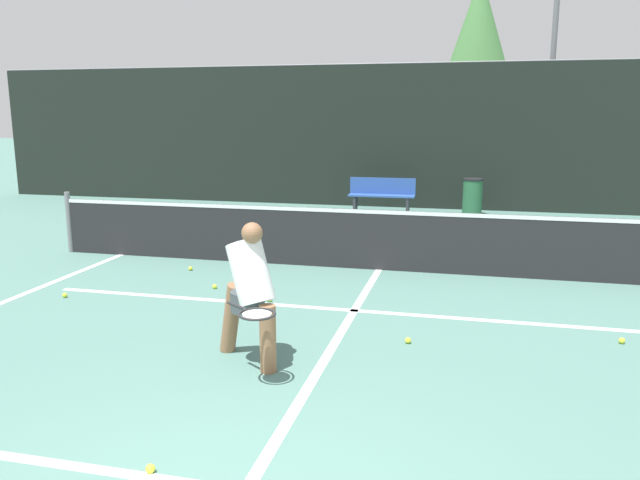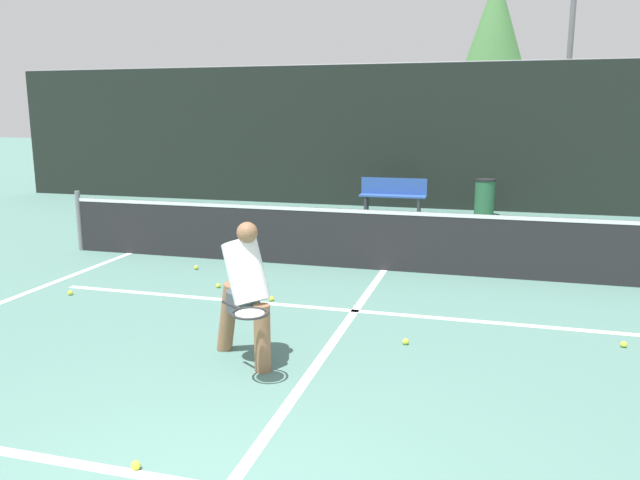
% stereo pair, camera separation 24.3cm
% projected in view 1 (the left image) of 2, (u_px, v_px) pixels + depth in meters
% --- Properties ---
extents(court_service_line, '(8.25, 0.10, 0.01)m').
position_uv_depth(court_service_line, '(354.00, 310.00, 7.77)').
color(court_service_line, white).
rests_on(court_service_line, ground).
extents(court_center_mark, '(0.10, 6.03, 0.01)m').
position_uv_depth(court_center_mark, '(340.00, 335.00, 6.93)').
color(court_center_mark, white).
rests_on(court_center_mark, ground).
extents(net, '(11.09, 0.09, 1.07)m').
position_uv_depth(net, '(380.00, 238.00, 9.70)').
color(net, slate).
rests_on(net, ground).
extents(fence_back, '(24.00, 0.06, 3.66)m').
position_uv_depth(fence_back, '(418.00, 137.00, 15.84)').
color(fence_back, black).
rests_on(fence_back, ground).
extents(player_practicing, '(0.94, 1.07, 1.42)m').
position_uv_depth(player_practicing, '(250.00, 289.00, 6.00)').
color(player_practicing, '#8C6042').
rests_on(player_practicing, ground).
extents(tennis_ball_scattered_0, '(0.07, 0.07, 0.07)m').
position_uv_depth(tennis_ball_scattered_0, '(408.00, 340.00, 6.66)').
color(tennis_ball_scattered_0, '#D1E033').
rests_on(tennis_ball_scattered_0, ground).
extents(tennis_ball_scattered_2, '(0.07, 0.07, 0.07)m').
position_uv_depth(tennis_ball_scattered_2, '(65.00, 295.00, 8.32)').
color(tennis_ball_scattered_2, '#D1E033').
rests_on(tennis_ball_scattered_2, ground).
extents(tennis_ball_scattered_3, '(0.07, 0.07, 0.07)m').
position_uv_depth(tennis_ball_scattered_3, '(622.00, 341.00, 6.66)').
color(tennis_ball_scattered_3, '#D1E033').
rests_on(tennis_ball_scattered_3, ground).
extents(tennis_ball_scattered_4, '(0.07, 0.07, 0.07)m').
position_uv_depth(tennis_ball_scattered_4, '(270.00, 299.00, 8.15)').
color(tennis_ball_scattered_4, '#D1E033').
rests_on(tennis_ball_scattered_4, ground).
extents(tennis_ball_scattered_5, '(0.07, 0.07, 0.07)m').
position_uv_depth(tennis_ball_scattered_5, '(215.00, 286.00, 8.74)').
color(tennis_ball_scattered_5, '#D1E033').
rests_on(tennis_ball_scattered_5, ground).
extents(tennis_ball_scattered_8, '(0.07, 0.07, 0.07)m').
position_uv_depth(tennis_ball_scattered_8, '(190.00, 268.00, 9.75)').
color(tennis_ball_scattered_8, '#D1E033').
rests_on(tennis_ball_scattered_8, ground).
extents(tennis_ball_scattered_9, '(0.07, 0.07, 0.07)m').
position_uv_depth(tennis_ball_scattered_9, '(150.00, 469.00, 4.26)').
color(tennis_ball_scattered_9, '#D1E033').
rests_on(tennis_ball_scattered_9, ground).
extents(courtside_bench, '(1.62, 0.40, 0.86)m').
position_uv_depth(courtside_bench, '(382.00, 194.00, 15.26)').
color(courtside_bench, '#2D519E').
rests_on(courtside_bench, ground).
extents(trash_bin, '(0.48, 0.48, 0.88)m').
position_uv_depth(trash_bin, '(472.00, 197.00, 14.98)').
color(trash_bin, '#28603D').
rests_on(trash_bin, ground).
extents(parked_car, '(1.71, 4.21, 1.38)m').
position_uv_depth(parked_car, '(285.00, 171.00, 19.97)').
color(parked_car, silver).
rests_on(parked_car, ground).
extents(tree_west, '(2.62, 2.62, 6.98)m').
position_uv_depth(tree_west, '(478.00, 37.00, 20.97)').
color(tree_west, brown).
rests_on(tree_west, ground).
extents(building_far, '(36.00, 2.40, 4.86)m').
position_uv_depth(building_far, '(447.00, 113.00, 31.86)').
color(building_far, '#B2ADA3').
rests_on(building_far, ground).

